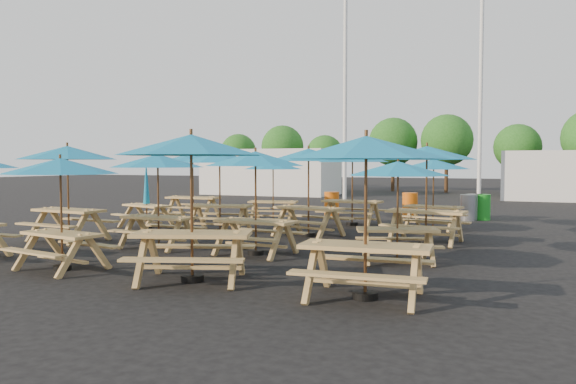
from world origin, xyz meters
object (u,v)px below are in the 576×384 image
at_px(picnic_unit_10, 309,159).
at_px(picnic_unit_2, 147,199).
at_px(waste_bin_0, 332,204).
at_px(picnic_unit_4, 60,171).
at_px(picnic_unit_6, 220,161).
at_px(picnic_unit_3, 193,160).
at_px(waste_bin_1, 410,205).
at_px(picnic_unit_7, 273,168).
at_px(picnic_unit_1, 67,157).
at_px(waste_bin_3, 468,208).
at_px(picnic_unit_9, 256,164).
at_px(waste_bin_2, 475,207).
at_px(picnic_unit_11, 352,160).
at_px(picnic_unit_12, 366,155).
at_px(picnic_unit_15, 434,167).
at_px(picnic_unit_8, 191,152).
at_px(picnic_unit_13, 398,173).
at_px(waste_bin_4, 482,207).
at_px(picnic_unit_5, 158,165).
at_px(picnic_unit_14, 427,158).

bearing_deg(picnic_unit_10, picnic_unit_2, -165.16).
bearing_deg(waste_bin_0, picnic_unit_4, -96.07).
bearing_deg(picnic_unit_6, picnic_unit_3, 123.63).
bearing_deg(waste_bin_1, picnic_unit_7, -140.19).
relative_size(picnic_unit_1, waste_bin_3, 2.94).
height_order(picnic_unit_9, waste_bin_2, picnic_unit_9).
distance_m(picnic_unit_1, picnic_unit_6, 4.05).
height_order(picnic_unit_4, picnic_unit_11, picnic_unit_11).
height_order(picnic_unit_1, picnic_unit_2, picnic_unit_1).
relative_size(picnic_unit_3, picnic_unit_12, 0.99).
bearing_deg(picnic_unit_6, waste_bin_2, 35.13).
height_order(picnic_unit_9, picnic_unit_15, picnic_unit_9).
xyz_separation_m(picnic_unit_1, picnic_unit_8, (5.48, -2.94, 0.04)).
height_order(picnic_unit_12, waste_bin_0, picnic_unit_12).
xyz_separation_m(picnic_unit_1, picnic_unit_10, (5.27, 3.17, -0.04)).
bearing_deg(picnic_unit_8, picnic_unit_3, 102.68).
xyz_separation_m(picnic_unit_11, picnic_unit_13, (2.66, -6.04, -0.28)).
height_order(picnic_unit_15, waste_bin_3, picnic_unit_15).
xyz_separation_m(picnic_unit_11, waste_bin_4, (3.69, 3.32, -1.61)).
bearing_deg(picnic_unit_8, picnic_unit_9, 74.84).
height_order(picnic_unit_9, waste_bin_1, picnic_unit_9).
relative_size(picnic_unit_12, picnic_unit_13, 0.99).
relative_size(picnic_unit_6, picnic_unit_11, 1.05).
relative_size(picnic_unit_5, picnic_unit_15, 0.91).
bearing_deg(waste_bin_4, picnic_unit_3, -159.05).
bearing_deg(picnic_unit_7, picnic_unit_5, -103.07).
height_order(picnic_unit_7, picnic_unit_8, picnic_unit_8).
relative_size(picnic_unit_6, picnic_unit_14, 1.02).
height_order(picnic_unit_4, picnic_unit_7, picnic_unit_4).
distance_m(waste_bin_0, waste_bin_3, 4.87).
xyz_separation_m(picnic_unit_5, waste_bin_3, (6.14, 9.20, -1.48)).
xyz_separation_m(picnic_unit_10, picnic_unit_15, (2.87, 2.86, -0.24)).
xyz_separation_m(picnic_unit_6, waste_bin_3, (6.28, 6.05, -1.59)).
distance_m(picnic_unit_5, waste_bin_4, 11.70).
relative_size(picnic_unit_1, waste_bin_2, 2.94).
distance_m(picnic_unit_6, picnic_unit_10, 2.68).
distance_m(picnic_unit_12, waste_bin_3, 12.28).
bearing_deg(picnic_unit_5, picnic_unit_6, 94.70).
height_order(picnic_unit_1, waste_bin_0, picnic_unit_1).
relative_size(picnic_unit_7, picnic_unit_9, 1.00).
relative_size(picnic_unit_2, picnic_unit_14, 0.80).
bearing_deg(picnic_unit_1, waste_bin_2, 51.72).
relative_size(picnic_unit_9, picnic_unit_14, 0.93).
xyz_separation_m(picnic_unit_15, waste_bin_0, (-4.13, 3.01, -1.39)).
height_order(picnic_unit_5, waste_bin_2, picnic_unit_5).
xyz_separation_m(picnic_unit_5, waste_bin_0, (1.27, 9.07, -1.48)).
bearing_deg(picnic_unit_6, picnic_unit_1, -139.50).
bearing_deg(picnic_unit_7, picnic_unit_9, -81.21).
xyz_separation_m(picnic_unit_1, picnic_unit_2, (0.03, 3.15, -1.25)).
height_order(picnic_unit_6, picnic_unit_11, picnic_unit_11).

